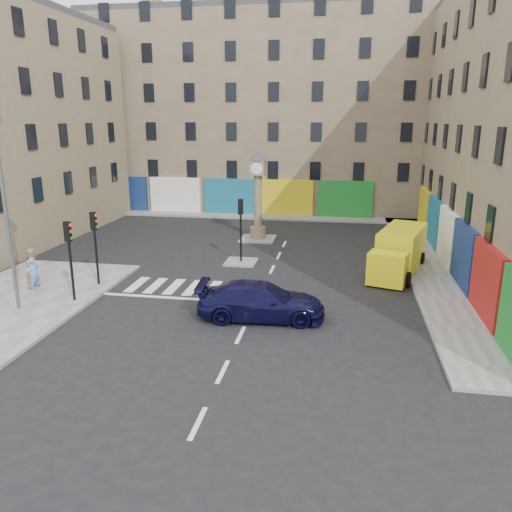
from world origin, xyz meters
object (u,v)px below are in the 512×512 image
(pedestrian_blue, at_px, (34,275))
(pedestrian_tan, at_px, (34,268))
(traffic_light_left_near, at_px, (69,248))
(clock_pillar, at_px, (258,190))
(navy_sedan, at_px, (261,301))
(yellow_van, at_px, (399,251))
(lamp_post, at_px, (5,205))
(traffic_light_island, at_px, (241,220))
(traffic_light_left_far, at_px, (95,236))

(pedestrian_blue, distance_m, pedestrian_tan, 0.80)
(traffic_light_left_near, bearing_deg, pedestrian_tan, 153.68)
(pedestrian_tan, bearing_deg, clock_pillar, -34.28)
(pedestrian_tan, bearing_deg, navy_sedan, -96.26)
(navy_sedan, bearing_deg, pedestrian_tan, 76.85)
(clock_pillar, relative_size, pedestrian_tan, 3.10)
(navy_sedan, xyz_separation_m, yellow_van, (6.46, 7.98, 0.38))
(lamp_post, relative_size, yellow_van, 1.23)
(traffic_light_island, bearing_deg, navy_sedan, -72.77)
(traffic_light_left_near, bearing_deg, traffic_light_island, 51.07)
(lamp_post, height_order, clock_pillar, lamp_post)
(lamp_post, distance_m, yellow_van, 19.75)
(navy_sedan, bearing_deg, yellow_van, -43.58)
(lamp_post, xyz_separation_m, clock_pillar, (8.20, 15.20, -1.24))
(traffic_light_island, height_order, pedestrian_blue, traffic_light_island)
(traffic_light_left_near, xyz_separation_m, pedestrian_blue, (-2.44, 0.76, -1.61))
(pedestrian_blue, bearing_deg, clock_pillar, -23.54)
(lamp_post, distance_m, clock_pillar, 17.31)
(traffic_light_island, distance_m, lamp_post, 12.52)
(lamp_post, xyz_separation_m, yellow_van, (17.18, 9.04, -3.62))
(traffic_light_left_near, relative_size, traffic_light_island, 1.00)
(traffic_light_left_near, height_order, pedestrian_blue, traffic_light_left_near)
(traffic_light_left_near, distance_m, pedestrian_tan, 3.54)
(navy_sedan, height_order, pedestrian_tan, pedestrian_tan)
(clock_pillar, bearing_deg, traffic_light_left_far, -118.94)
(navy_sedan, bearing_deg, traffic_light_left_far, 68.17)
(traffic_light_left_near, bearing_deg, yellow_van, 26.58)
(clock_pillar, bearing_deg, traffic_light_island, -90.00)
(clock_pillar, relative_size, navy_sedan, 1.13)
(traffic_light_left_near, bearing_deg, pedestrian_blue, 162.66)
(traffic_light_left_far, distance_m, traffic_light_island, 8.30)
(traffic_light_left_near, xyz_separation_m, clock_pillar, (6.30, 13.80, 0.93))
(clock_pillar, height_order, navy_sedan, clock_pillar)
(traffic_light_left_far, relative_size, clock_pillar, 0.61)
(clock_pillar, distance_m, pedestrian_tan, 15.59)
(clock_pillar, bearing_deg, traffic_light_left_near, -114.55)
(yellow_van, distance_m, pedestrian_tan, 19.19)
(lamp_post, bearing_deg, traffic_light_left_near, 36.38)
(traffic_light_left_near, height_order, pedestrian_tan, traffic_light_left_near)
(traffic_light_island, xyz_separation_m, yellow_van, (8.98, -0.16, -1.42))
(pedestrian_blue, bearing_deg, lamp_post, -155.72)
(traffic_light_left_far, xyz_separation_m, lamp_post, (-1.90, -3.80, 2.17))
(clock_pillar, height_order, pedestrian_blue, clock_pillar)
(lamp_post, bearing_deg, traffic_light_left_far, 63.43)
(pedestrian_tan, bearing_deg, pedestrian_blue, -144.18)
(traffic_light_island, height_order, navy_sedan, traffic_light_island)
(clock_pillar, bearing_deg, pedestrian_blue, -123.84)
(traffic_light_left_near, distance_m, yellow_van, 17.15)
(lamp_post, distance_m, pedestrian_blue, 4.39)
(pedestrian_blue, bearing_deg, traffic_light_left_far, -45.79)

